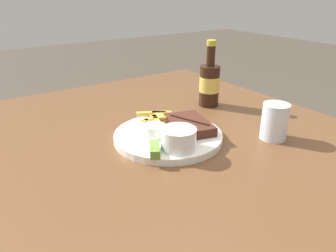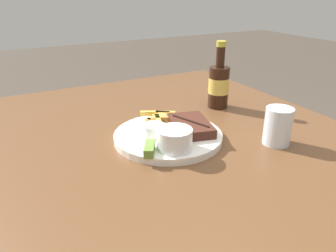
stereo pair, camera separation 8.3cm
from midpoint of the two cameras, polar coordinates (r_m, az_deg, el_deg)
name	(u,v)px [view 1 (the left image)]	position (r m, az deg, el deg)	size (l,w,h in m)	color
dining_table	(168,167)	(0.89, -2.71, -7.22)	(1.17, 1.01, 0.73)	brown
dinner_plate	(168,136)	(0.85, -2.82, -1.86)	(0.28, 0.28, 0.02)	white
steak_portion	(189,125)	(0.86, 0.95, 0.16)	(0.16, 0.13, 0.03)	#472319
fries_pile	(158,119)	(0.90, -4.33, 1.19)	(0.10, 0.10, 0.02)	#F0A943
coleslaw_cup	(179,137)	(0.75, -1.30, -2.07)	(0.08, 0.08, 0.05)	white
dipping_sauce_cup	(154,130)	(0.82, -5.33, -0.79)	(0.06, 0.06, 0.03)	silver
pickle_spear	(155,150)	(0.74, -5.59, -4.18)	(0.06, 0.05, 0.02)	olive
fork_utensil	(147,125)	(0.89, -6.35, 0.04)	(0.13, 0.05, 0.00)	#B7B7BC
knife_utensil	(174,128)	(0.87, -1.67, -0.36)	(0.05, 0.17, 0.01)	#B7B7BC
beer_bottle	(209,83)	(1.07, 5.02, 7.42)	(0.07, 0.07, 0.21)	black
drinking_glass	(275,122)	(0.87, 15.50, 0.70)	(0.07, 0.07, 0.09)	silver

